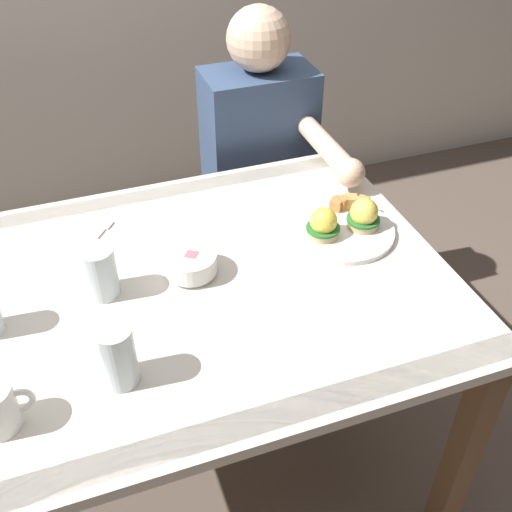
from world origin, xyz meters
The scene contains 8 objects.
ground_plane centered at (0.00, 0.00, 0.00)m, with size 6.00×6.00×0.00m, color brown.
dining_table centered at (0.00, 0.00, 0.63)m, with size 1.20×0.90×0.74m.
eggs_benedict_plate centered at (0.42, 0.06, 0.77)m, with size 0.27×0.27×0.09m.
fruit_bowl centered at (0.02, 0.04, 0.77)m, with size 0.12×0.12×0.06m.
fork centered at (-0.16, 0.25, 0.74)m, with size 0.11×0.14×0.00m.
water_glass_near centered at (-0.18, 0.04, 0.79)m, with size 0.08×0.08×0.12m.
water_glass_extra centered at (-0.19, -0.22, 0.80)m, with size 0.07×0.07×0.13m.
diner_person centered at (0.40, 0.60, 0.65)m, with size 0.34×0.54×1.14m.
Camera 1 is at (-0.20, -1.04, 1.66)m, focal length 43.06 mm.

